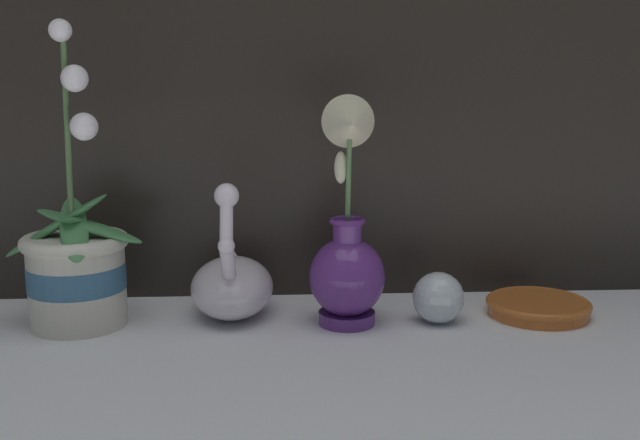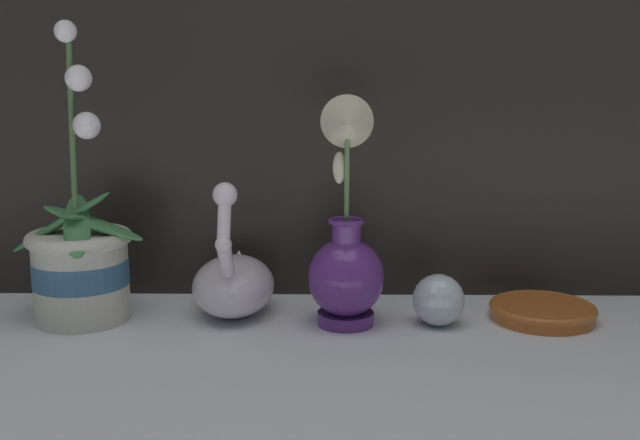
{
  "view_description": "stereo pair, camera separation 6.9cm",
  "coord_description": "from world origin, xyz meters",
  "views": [
    {
      "loc": [
        -0.05,
        -0.92,
        0.35
      ],
      "look_at": [
        -0.0,
        0.12,
        0.15
      ],
      "focal_mm": 42.0,
      "sensor_mm": 36.0,
      "label": 1
    },
    {
      "loc": [
        0.01,
        -0.92,
        0.35
      ],
      "look_at": [
        -0.0,
        0.12,
        0.15
      ],
      "focal_mm": 42.0,
      "sensor_mm": 36.0,
      "label": 2
    }
  ],
  "objects": [
    {
      "name": "swan_figurine",
      "position": [
        -0.13,
        0.14,
        0.05
      ],
      "size": [
        0.12,
        0.2,
        0.21
      ],
      "color": "white",
      "rests_on": "ground_plane"
    },
    {
      "name": "glass_sphere",
      "position": [
        0.17,
        0.09,
        0.04
      ],
      "size": [
        0.07,
        0.07,
        0.07
      ],
      "color": "silver",
      "rests_on": "ground_plane"
    },
    {
      "name": "blue_vase",
      "position": [
        0.04,
        0.09,
        0.11
      ],
      "size": [
        0.11,
        0.12,
        0.32
      ],
      "color": "#602D7F",
      "rests_on": "ground_plane"
    },
    {
      "name": "ground_plane",
      "position": [
        0.0,
        0.0,
        0.0
      ],
      "size": [
        2.8,
        2.8,
        0.0
      ],
      "primitive_type": "plane",
      "color": "white"
    },
    {
      "name": "orchid_potted_plant",
      "position": [
        -0.34,
        0.11,
        0.09
      ],
      "size": [
        0.2,
        0.18,
        0.42
      ],
      "color": "beige",
      "rests_on": "ground_plane"
    },
    {
      "name": "amber_dish",
      "position": [
        0.32,
        0.12,
        0.01
      ],
      "size": [
        0.15,
        0.15,
        0.02
      ],
      "color": "#C66628",
      "rests_on": "ground_plane"
    }
  ]
}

